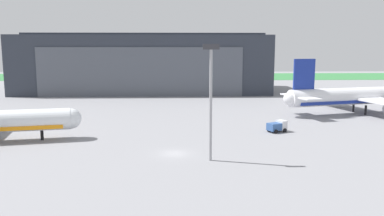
{
  "coord_description": "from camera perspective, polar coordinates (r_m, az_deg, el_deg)",
  "views": [
    {
      "loc": [
        0.79,
        -60.68,
        16.85
      ],
      "look_at": [
        3.49,
        18.82,
        4.55
      ],
      "focal_mm": 36.24,
      "sensor_mm": 36.0,
      "label": 1
    }
  ],
  "objects": [
    {
      "name": "airliner_far_left",
      "position": [
        110.89,
        24.24,
        1.59
      ],
      "size": [
        46.93,
        42.34,
        14.29
      ],
      "color": "white",
      "rests_on": "ground_plane"
    },
    {
      "name": "maintenance_hangar",
      "position": [
        156.61,
        -6.9,
        6.55
      ],
      "size": [
        93.98,
        41.36,
        22.73
      ],
      "color": "#2D333D",
      "rests_on": "ground_plane"
    },
    {
      "name": "pushback_tractor",
      "position": [
        80.59,
        12.44,
        -2.63
      ],
      "size": [
        4.39,
        3.65,
        2.28
      ],
      "color": "silver",
      "rests_on": "ground_plane"
    },
    {
      "name": "grass_field_strip",
      "position": [
        233.0,
        -2.14,
        4.65
      ],
      "size": [
        440.0,
        56.0,
        0.08
      ],
      "primitive_type": "cube",
      "color": "#367D42",
      "rests_on": "ground_plane"
    },
    {
      "name": "apron_light_mast",
      "position": [
        57.31,
        2.78,
        2.25
      ],
      "size": [
        2.4,
        0.5,
        17.46
      ],
      "color": "#99999E",
      "rests_on": "ground_plane"
    },
    {
      "name": "ground_plane",
      "position": [
        62.98,
        -2.61,
        -6.73
      ],
      "size": [
        440.0,
        440.0,
        0.0
      ],
      "primitive_type": "plane",
      "color": "gray"
    }
  ]
}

